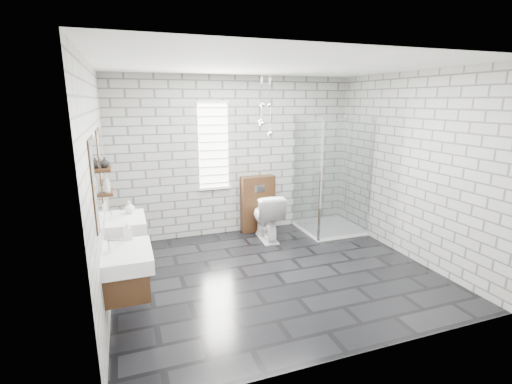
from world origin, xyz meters
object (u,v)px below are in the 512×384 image
vanity_left (123,259)px  cistern_panel (258,204)px  toilet (267,216)px  vanity_right (123,225)px  shower_enclosure (329,205)px

vanity_left → cistern_panel: (2.27, 2.32, -0.26)m
toilet → vanity_right: bearing=22.8°
vanity_left → vanity_right: bearing=90.0°
vanity_right → cistern_panel: bearing=28.0°
cistern_panel → toilet: bearing=-90.0°
cistern_panel → shower_enclosure: size_ratio=0.49×
vanity_left → shower_enclosure: bearing=27.9°
vanity_left → toilet: bearing=39.6°
vanity_right → toilet: (2.27, 0.76, -0.36)m
vanity_left → cistern_panel: size_ratio=1.57×
vanity_right → cistern_panel: size_ratio=1.57×
cistern_panel → vanity_right: bearing=-152.0°
vanity_left → cistern_panel: 3.25m
shower_enclosure → vanity_left: bearing=-152.1°
cistern_panel → shower_enclosure: bearing=-24.3°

